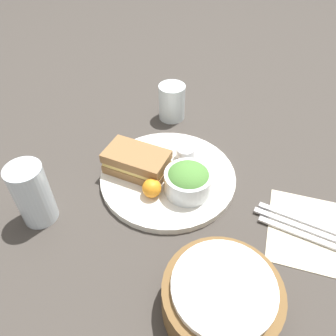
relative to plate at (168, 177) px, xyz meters
name	(u,v)px	position (x,y,z in m)	size (l,w,h in m)	color
ground_plane	(168,179)	(0.00, 0.00, -0.01)	(4.00, 4.00, 0.00)	#3D3833
plate	(168,177)	(0.00, 0.00, 0.00)	(0.31, 0.31, 0.02)	white
sandwich	(137,162)	(0.07, 0.01, 0.04)	(0.15, 0.10, 0.05)	olive
salad_bowl	(188,180)	(-0.05, 0.03, 0.04)	(0.10, 0.10, 0.06)	white
dressing_cup	(185,153)	(-0.02, -0.06, 0.02)	(0.04, 0.04, 0.03)	#B7B7BC
orange_wedge	(152,188)	(0.01, 0.07, 0.03)	(0.04, 0.04, 0.04)	orange
drink_glass	(33,194)	(0.22, 0.18, 0.06)	(0.07, 0.07, 0.14)	silver
bread_basket	(221,297)	(-0.17, 0.26, 0.03)	(0.19, 0.19, 0.08)	brown
napkin	(305,230)	(-0.30, 0.06, -0.01)	(0.14, 0.19, 0.00)	beige
fork	(307,222)	(-0.31, 0.04, 0.00)	(0.20, 0.01, 0.01)	silver
knife	(306,229)	(-0.30, 0.06, 0.00)	(0.21, 0.01, 0.01)	silver
spoon	(304,235)	(-0.30, 0.08, 0.00)	(0.18, 0.01, 0.01)	silver
water_glass	(172,102)	(0.06, -0.24, 0.04)	(0.07, 0.07, 0.10)	silver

